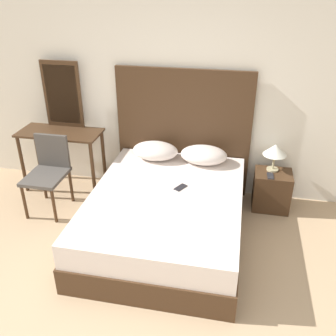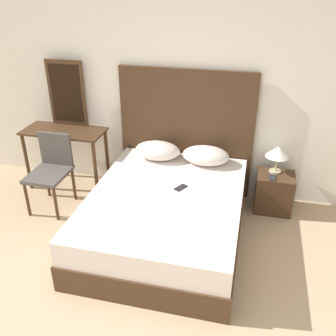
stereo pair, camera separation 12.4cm
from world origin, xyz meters
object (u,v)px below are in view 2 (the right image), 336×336
Objects in this scene: table_lamp at (278,152)px; chair at (51,167)px; nightstand at (274,192)px; phone_on_nightstand at (272,178)px; bed at (166,216)px; phone_on_bed at (181,188)px; vanity_desk at (65,141)px.

table_lamp is 2.64m from chair.
chair reaches higher than nightstand.
table_lamp is 0.30m from phone_on_nightstand.
bed is 1.48m from table_lamp.
chair is (-1.47, 0.32, 0.24)m from bed.
phone_on_bed is 0.16× the size of vanity_desk.
phone_on_bed is 1.23m from table_lamp.
phone_on_nightstand is at bearing -117.53° from nightstand.
bed is 1.38m from nightstand.
chair is at bearing 174.06° from phone_on_bed.
table_lamp reaches higher than nightstand.
nightstand is (0.99, 0.65, -0.30)m from phone_on_bed.
vanity_desk is 1.17× the size of chair.
nightstand is 0.49m from table_lamp.
chair is (0.04, -0.45, -0.14)m from vanity_desk.
phone_on_bed is 1.23m from nightstand.
chair is at bearing -169.30° from nightstand.
phone_on_nightstand is 0.15× the size of vanity_desk.
nightstand is 0.46× the size of vanity_desk.
bed is at bearing -27.02° from vanity_desk.
bed is at bearing -141.34° from table_lamp.
table_lamp is at bearing 79.73° from phone_on_nightstand.
bed is 4.29× the size of nightstand.
chair reaches higher than bed.
bed is 13.19× the size of phone_on_nightstand.
nightstand is 1.42× the size of table_lamp.
vanity_desk is (-1.51, 0.77, 0.38)m from bed.
bed is at bearing -128.57° from phone_on_bed.
chair reaches higher than phone_on_bed.
phone_on_nightstand is at bearing -100.27° from table_lamp.
phone_on_nightstand is 2.57m from chair.
table_lamp is (1.10, 0.88, 0.46)m from bed.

